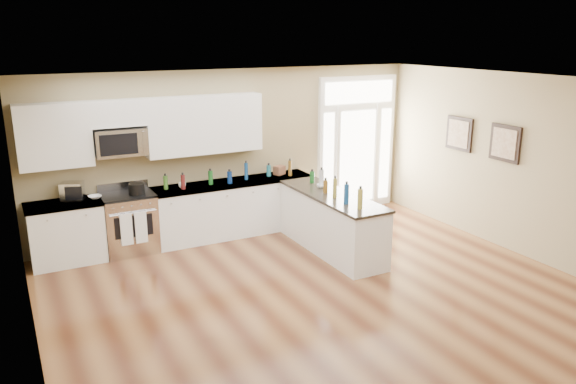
# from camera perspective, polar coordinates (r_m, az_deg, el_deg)

# --- Properties ---
(ground) EXTENTS (8.00, 8.00, 0.00)m
(ground) POSITION_cam_1_polar(r_m,az_deg,el_deg) (6.97, 7.68, -13.21)
(ground) COLOR #4B2615
(room_shell) EXTENTS (8.00, 8.00, 8.00)m
(room_shell) POSITION_cam_1_polar(r_m,az_deg,el_deg) (6.33, 8.25, 0.47)
(room_shell) COLOR #998961
(room_shell) RESTS_ON ground
(back_cabinet_left) EXTENTS (1.10, 0.66, 0.94)m
(back_cabinet_left) POSITION_cam_1_polar(r_m,az_deg,el_deg) (9.13, -21.56, -4.04)
(back_cabinet_left) COLOR white
(back_cabinet_left) RESTS_ON ground
(back_cabinet_right) EXTENTS (2.85, 0.66, 0.94)m
(back_cabinet_right) POSITION_cam_1_polar(r_m,az_deg,el_deg) (9.73, -5.55, -1.78)
(back_cabinet_right) COLOR white
(back_cabinet_right) RESTS_ON ground
(peninsula_cabinet) EXTENTS (0.69, 2.32, 0.94)m
(peninsula_cabinet) POSITION_cam_1_polar(r_m,az_deg,el_deg) (8.97, 4.41, -3.31)
(peninsula_cabinet) COLOR white
(peninsula_cabinet) RESTS_ON ground
(upper_cabinet_left) EXTENTS (1.04, 0.33, 0.95)m
(upper_cabinet_left) POSITION_cam_1_polar(r_m,az_deg,el_deg) (8.91, -22.69, 5.28)
(upper_cabinet_left) COLOR white
(upper_cabinet_left) RESTS_ON room_shell
(upper_cabinet_right) EXTENTS (1.94, 0.33, 0.95)m
(upper_cabinet_right) POSITION_cam_1_polar(r_m,az_deg,el_deg) (9.39, -8.49, 6.80)
(upper_cabinet_right) COLOR white
(upper_cabinet_right) RESTS_ON room_shell
(upper_cabinet_short) EXTENTS (0.82, 0.33, 0.40)m
(upper_cabinet_short) POSITION_cam_1_polar(r_m,az_deg,el_deg) (8.99, -16.95, 7.68)
(upper_cabinet_short) COLOR white
(upper_cabinet_short) RESTS_ON room_shell
(microwave) EXTENTS (0.78, 0.41, 0.42)m
(microwave) POSITION_cam_1_polar(r_m,az_deg,el_deg) (9.02, -16.69, 4.89)
(microwave) COLOR silver
(microwave) RESTS_ON room_shell
(entry_door) EXTENTS (1.70, 0.10, 2.60)m
(entry_door) POSITION_cam_1_polar(r_m,az_deg,el_deg) (11.00, 6.99, 4.87)
(entry_door) COLOR white
(entry_door) RESTS_ON ground
(wall_art_near) EXTENTS (0.05, 0.58, 0.58)m
(wall_art_near) POSITION_cam_1_polar(r_m,az_deg,el_deg) (10.18, 16.99, 5.69)
(wall_art_near) COLOR black
(wall_art_near) RESTS_ON room_shell
(wall_art_far) EXTENTS (0.05, 0.58, 0.58)m
(wall_art_far) POSITION_cam_1_polar(r_m,az_deg,el_deg) (9.50, 21.18, 4.64)
(wall_art_far) COLOR black
(wall_art_far) RESTS_ON room_shell
(kitchen_range) EXTENTS (0.80, 0.71, 1.08)m
(kitchen_range) POSITION_cam_1_polar(r_m,az_deg,el_deg) (9.24, -15.82, -3.02)
(kitchen_range) COLOR silver
(kitchen_range) RESTS_ON ground
(stockpot) EXTENTS (0.32, 0.32, 0.19)m
(stockpot) POSITION_cam_1_polar(r_m,az_deg,el_deg) (9.03, -15.13, 0.36)
(stockpot) COLOR black
(stockpot) RESTS_ON kitchen_range
(toaster_oven) EXTENTS (0.39, 0.35, 0.27)m
(toaster_oven) POSITION_cam_1_polar(r_m,az_deg,el_deg) (9.07, -21.07, 0.09)
(toaster_oven) COLOR silver
(toaster_oven) RESTS_ON back_cabinet_left
(cardboard_box) EXTENTS (0.23, 0.20, 0.16)m
(cardboard_box) POSITION_cam_1_polar(r_m,az_deg,el_deg) (10.01, -0.88, 2.23)
(cardboard_box) COLOR brown
(cardboard_box) RESTS_ON back_cabinet_right
(bowl_left) EXTENTS (0.22, 0.22, 0.05)m
(bowl_left) POSITION_cam_1_polar(r_m,az_deg,el_deg) (9.05, -19.04, -0.48)
(bowl_left) COLOR white
(bowl_left) RESTS_ON back_cabinet_left
(bowl_peninsula) EXTENTS (0.21, 0.21, 0.05)m
(bowl_peninsula) POSITION_cam_1_polar(r_m,az_deg,el_deg) (9.17, 3.48, 0.61)
(bowl_peninsula) COLOR white
(bowl_peninsula) RESTS_ON peninsula_cabinet
(cup_counter) EXTENTS (0.14, 0.14, 0.09)m
(cup_counter) POSITION_cam_1_polar(r_m,az_deg,el_deg) (9.29, -10.70, 0.69)
(cup_counter) COLOR white
(cup_counter) RESTS_ON back_cabinet_right
(counter_bottles) EXTENTS (2.38, 2.42, 0.31)m
(counter_bottles) POSITION_cam_1_polar(r_m,az_deg,el_deg) (9.06, -0.81, 1.09)
(counter_bottles) COLOR #19591E
(counter_bottles) RESTS_ON back_cabinet_right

